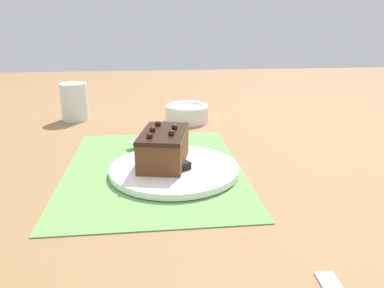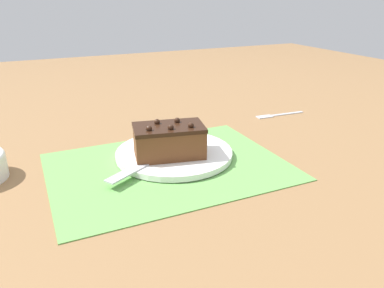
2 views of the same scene
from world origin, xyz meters
TOP-DOWN VIEW (x-y plane):
  - ground_plane at (0.00, 0.00)m, footprint 3.00×3.00m
  - placemat_woven at (0.00, 0.00)m, footprint 0.46×0.34m
  - cake_plate at (-0.03, -0.04)m, footprint 0.24×0.24m
  - chocolate_cake at (-0.01, -0.02)m, footprint 0.15×0.11m
  - serving_knife at (0.01, -0.03)m, footprint 0.20×0.13m
  - drinking_glass at (0.41, 0.22)m, footprint 0.08×0.08m
  - small_bowl at (0.35, -0.10)m, footprint 0.12×0.12m

SIDE VIEW (x-z plane):
  - ground_plane at x=0.00m, z-range 0.00..0.00m
  - placemat_woven at x=0.00m, z-range 0.00..0.00m
  - cake_plate at x=-0.03m, z-range 0.00..0.02m
  - serving_knife at x=0.01m, z-range 0.01..0.03m
  - small_bowl at x=0.35m, z-range 0.00..0.05m
  - chocolate_cake at x=-0.01m, z-range 0.01..0.09m
  - drinking_glass at x=0.41m, z-range 0.00..0.11m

